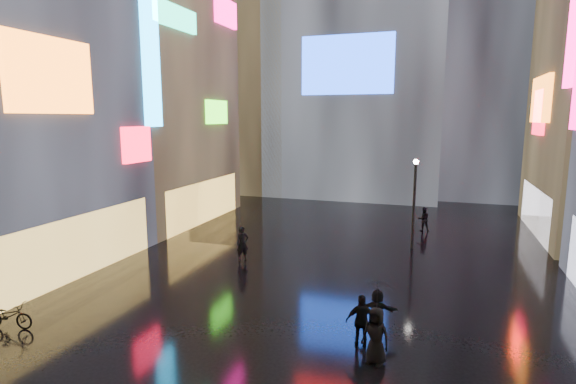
% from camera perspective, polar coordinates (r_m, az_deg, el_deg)
% --- Properties ---
extents(ground, '(140.00, 140.00, 0.00)m').
position_cam_1_polar(ground, '(24.10, 6.12, -8.80)').
color(ground, black).
rests_on(ground, ground).
extents(building_left_far, '(10.28, 12.00, 22.00)m').
position_cam_1_polar(building_left_far, '(35.35, -18.24, 14.60)').
color(building_left_far, black).
rests_on(building_left_far, ground).
extents(tower_flank_right, '(12.00, 12.00, 34.00)m').
position_cam_1_polar(tower_flank_right, '(49.48, 24.51, 19.68)').
color(tower_flank_right, black).
rests_on(tower_flank_right, ground).
extents(tower_flank_left, '(10.00, 10.00, 26.00)m').
position_cam_1_polar(tower_flank_left, '(48.51, -4.62, 15.90)').
color(tower_flank_left, black).
rests_on(tower_flank_left, ground).
extents(lamp_far, '(0.30, 0.30, 5.20)m').
position_cam_1_polar(lamp_far, '(26.66, 15.74, -0.80)').
color(lamp_far, black).
rests_on(lamp_far, ground).
extents(pedestrian_3, '(1.12, 0.65, 1.80)m').
position_cam_1_polar(pedestrian_3, '(15.56, 9.37, -15.89)').
color(pedestrian_3, black).
rests_on(pedestrian_3, ground).
extents(pedestrian_4, '(1.01, 0.81, 1.80)m').
position_cam_1_polar(pedestrian_4, '(14.73, 11.09, -17.47)').
color(pedestrian_4, black).
rests_on(pedestrian_4, ground).
extents(pedestrian_5, '(1.45, 0.50, 1.55)m').
position_cam_1_polar(pedestrian_5, '(16.71, 11.25, -14.56)').
color(pedestrian_5, black).
rests_on(pedestrian_5, ground).
extents(pedestrian_6, '(0.78, 0.80, 1.85)m').
position_cam_1_polar(pedestrian_6, '(24.00, -5.80, -6.56)').
color(pedestrian_6, black).
rests_on(pedestrian_6, ground).
extents(pedestrian_7, '(0.92, 0.79, 1.62)m').
position_cam_1_polar(pedestrian_7, '(31.36, 16.83, -3.32)').
color(pedestrian_7, black).
rests_on(pedestrian_7, ground).
extents(umbrella_2, '(1.00, 1.01, 0.87)m').
position_cam_1_polar(umbrella_2, '(14.18, 11.27, -12.65)').
color(umbrella_2, black).
rests_on(umbrella_2, pedestrian_4).
extents(bicycle, '(1.91, 0.96, 0.96)m').
position_cam_1_polar(bicycle, '(19.54, -31.94, -13.18)').
color(bicycle, black).
rests_on(bicycle, ground).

